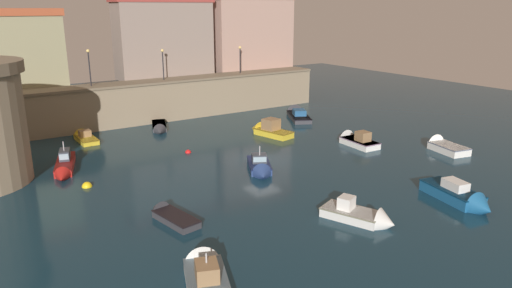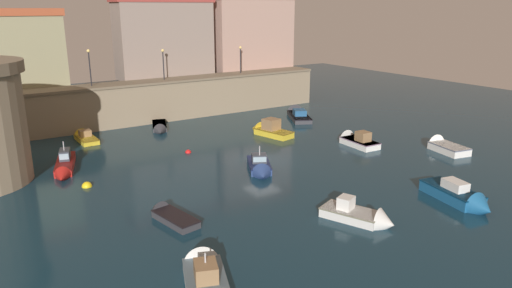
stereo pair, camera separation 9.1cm
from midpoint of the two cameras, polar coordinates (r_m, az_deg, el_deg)
ground_plane at (r=38.63m, az=0.66°, el=-2.01°), size 101.20×101.20×0.00m
quay_wall at (r=53.84m, az=-10.43°, el=5.37°), size 37.79×3.35×4.42m
old_town_backdrop at (r=57.51m, az=-10.61°, el=12.50°), size 37.13×6.11×9.51m
quay_lamp_0 at (r=50.55m, az=-19.53°, el=9.31°), size 0.32×0.32×3.64m
quay_lamp_1 at (r=53.01m, az=-11.21°, el=9.98°), size 0.32×0.32×3.30m
quay_lamp_2 at (r=57.47m, az=-1.98°, el=10.66°), size 0.32×0.32×3.18m
moored_boat_0 at (r=46.35m, az=1.37°, el=1.73°), size 2.67×5.10×2.15m
moored_boat_1 at (r=38.99m, az=-22.16°, el=-2.47°), size 2.94×6.42×2.34m
moored_boat_2 at (r=54.41m, az=4.89°, el=3.66°), size 4.71×6.76×1.78m
moored_boat_3 at (r=35.89m, az=0.45°, el=-2.86°), size 3.46×4.77×2.39m
moored_boat_4 at (r=44.54m, az=21.47°, el=-0.23°), size 2.64×4.44×1.75m
moored_boat_5 at (r=28.71m, az=-10.53°, el=-8.39°), size 1.93×4.24×1.20m
moored_boat_6 at (r=49.14m, az=-11.61°, el=1.93°), size 3.02×5.26×1.29m
moored_boat_7 at (r=44.07m, az=11.68°, el=0.48°), size 2.00×4.66×1.97m
moored_boat_8 at (r=47.47m, az=-20.08°, el=0.83°), size 1.53×4.46×1.50m
moored_boat_9 at (r=32.95m, az=23.43°, el=-5.85°), size 2.79×5.54×1.79m
moored_boat_10 at (r=22.49m, az=-6.28°, el=-15.19°), size 3.51×5.58×2.35m
moored_boat_11 at (r=28.50m, az=12.71°, el=-8.47°), size 3.14×4.63×1.82m
mooring_buoy_0 at (r=35.17m, az=-19.75°, el=-4.87°), size 0.71×0.71×0.71m
mooring_buoy_1 at (r=41.16m, az=-8.24°, el=-1.03°), size 0.52×0.52×0.52m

